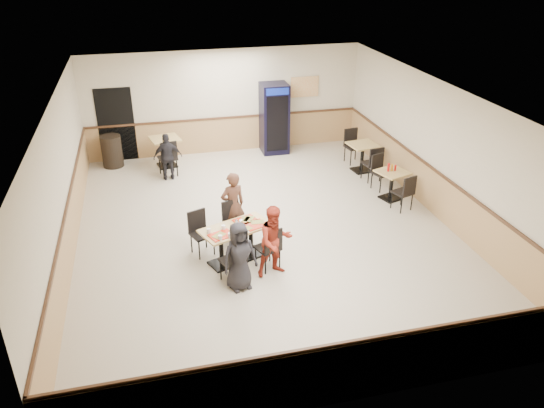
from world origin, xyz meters
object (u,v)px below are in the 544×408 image
object	(u,v)px
lone_diner	(168,157)
side_table_near	(392,181)
pepsi_cooler	(274,118)
main_table	(236,238)
side_table_far	(362,153)
diner_man_opposite	(233,205)
back_table	(166,148)
trash_bin	(112,151)
diner_woman_left	(239,256)
diner_woman_right	(275,241)

from	to	relation	value
lone_diner	side_table_near	bearing A→B (deg)	153.38
lone_diner	pepsi_cooler	size ratio (longest dim) A/B	0.62
main_table	side_table_far	size ratio (longest dim) A/B	1.86
lone_diner	side_table_near	xyz separation A→B (m)	(5.18, -2.52, -0.15)
diner_man_opposite	back_table	bearing A→B (deg)	-90.32
main_table	side_table_near	bearing A→B (deg)	2.28
side_table_near	back_table	world-z (taller)	back_table
side_table_near	side_table_far	bearing A→B (deg)	90.48
back_table	trash_bin	world-z (taller)	trash_bin
diner_woman_left	lone_diner	xyz separation A→B (m)	(-0.90, 5.26, -0.03)
diner_woman_right	diner_woman_left	bearing A→B (deg)	-170.13
diner_woman_left	diner_man_opposite	distance (m)	1.88
lone_diner	trash_bin	bearing A→B (deg)	-41.97
side_table_far	back_table	size ratio (longest dim) A/B	0.90
side_table_far	lone_diner	bearing A→B (deg)	172.14
main_table	side_table_far	world-z (taller)	side_table_far
diner_woman_right	back_table	world-z (taller)	diner_woman_right
diner_man_opposite	pepsi_cooler	distance (m)	5.16
pepsi_cooler	side_table_near	bearing A→B (deg)	-61.94
diner_woman_right	diner_man_opposite	xyz separation A→B (m)	(-0.51, 1.59, 0.03)
diner_man_opposite	side_table_far	distance (m)	4.85
diner_woman_left	side_table_near	xyz separation A→B (m)	(4.28, 2.74, -0.18)
pepsi_cooler	trash_bin	distance (m)	4.70
side_table_near	side_table_far	world-z (taller)	side_table_far
diner_man_opposite	lone_diner	distance (m)	3.57
diner_man_opposite	trash_bin	distance (m)	5.35
pepsi_cooler	trash_bin	xyz separation A→B (m)	(-4.67, -0.04, -0.58)
main_table	diner_man_opposite	xyz separation A→B (m)	(0.11, 0.93, 0.25)
side_table_far	back_table	xyz separation A→B (m)	(-5.16, 1.65, 0.03)
main_table	back_table	distance (m)	5.35
lone_diner	trash_bin	world-z (taller)	lone_diner
main_table	lone_diner	size ratio (longest dim) A/B	1.21
lone_diner	pepsi_cooler	world-z (taller)	pepsi_cooler
main_table	side_table_far	distance (m)	5.50
side_table_far	trash_bin	xyz separation A→B (m)	(-6.62, 2.00, -0.07)
side_table_near	trash_bin	world-z (taller)	trash_bin
back_table	pepsi_cooler	size ratio (longest dim) A/B	0.44
pepsi_cooler	back_table	bearing A→B (deg)	-172.13
side_table_far	trash_bin	world-z (taller)	trash_bin
diner_woman_left	side_table_near	bearing A→B (deg)	18.77
trash_bin	pepsi_cooler	bearing A→B (deg)	0.52
lone_diner	diner_woman_left	bearing A→B (deg)	99.00
side_table_near	side_table_far	distance (m)	1.80
main_table	side_table_far	xyz separation A→B (m)	(4.15, 3.61, 0.03)
side_table_near	diner_woman_left	bearing A→B (deg)	-147.33
main_table	pepsi_cooler	xyz separation A→B (m)	(2.20, 5.65, 0.53)
diner_woman_left	pepsi_cooler	distance (m)	6.99
trash_bin	side_table_far	bearing A→B (deg)	-16.77
diner_man_opposite	side_table_far	size ratio (longest dim) A/B	1.80
diner_woman_right	trash_bin	size ratio (longest dim) A/B	1.59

